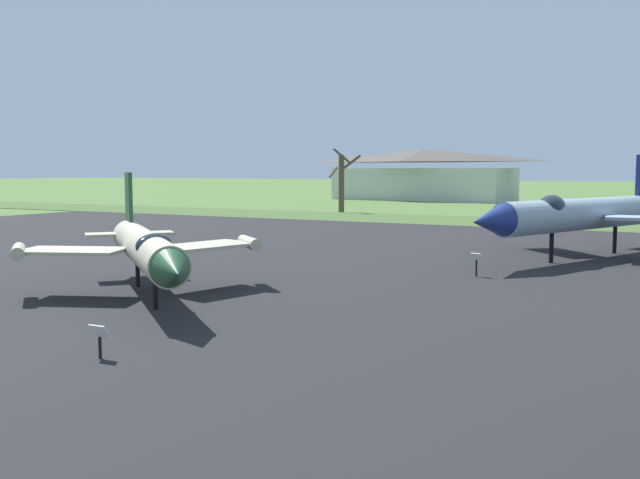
{
  "coord_description": "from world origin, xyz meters",
  "views": [
    {
      "loc": [
        19.88,
        -7.97,
        4.66
      ],
      "look_at": [
        5.3,
        18.78,
        1.67
      ],
      "focal_mm": 40.14,
      "sensor_mm": 36.0,
      "label": 1
    }
  ],
  "objects_px": {
    "visitor_building": "(423,175)",
    "jet_fighter_rear_left": "(145,248)",
    "info_placard_front_right": "(476,263)",
    "jet_fighter_front_right": "(580,213)",
    "info_placard_rear_left": "(100,338)"
  },
  "relations": [
    {
      "from": "jet_fighter_front_right",
      "to": "info_placard_rear_left",
      "type": "bearing_deg",
      "value": -105.14
    },
    {
      "from": "info_placard_front_right",
      "to": "info_placard_rear_left",
      "type": "relative_size",
      "value": 1.19
    },
    {
      "from": "visitor_building",
      "to": "info_placard_rear_left",
      "type": "bearing_deg",
      "value": -74.24
    },
    {
      "from": "info_placard_rear_left",
      "to": "jet_fighter_rear_left",
      "type": "bearing_deg",
      "value": 124.63
    },
    {
      "from": "jet_fighter_front_right",
      "to": "visitor_building",
      "type": "distance_m",
      "value": 73.21
    },
    {
      "from": "jet_fighter_front_right",
      "to": "visitor_building",
      "type": "bearing_deg",
      "value": 116.77
    },
    {
      "from": "jet_fighter_rear_left",
      "to": "visitor_building",
      "type": "relative_size",
      "value": 0.38
    },
    {
      "from": "jet_fighter_front_right",
      "to": "info_placard_front_right",
      "type": "bearing_deg",
      "value": -108.66
    },
    {
      "from": "visitor_building",
      "to": "jet_fighter_rear_left",
      "type": "bearing_deg",
      "value": -76.02
    },
    {
      "from": "jet_fighter_rear_left",
      "to": "info_placard_rear_left",
      "type": "height_order",
      "value": "jet_fighter_rear_left"
    },
    {
      "from": "info_placard_front_right",
      "to": "jet_fighter_rear_left",
      "type": "height_order",
      "value": "jet_fighter_rear_left"
    },
    {
      "from": "jet_fighter_rear_left",
      "to": "info_placard_rear_left",
      "type": "relative_size",
      "value": 12.29
    },
    {
      "from": "info_placard_rear_left",
      "to": "jet_fighter_front_right",
      "type": "bearing_deg",
      "value": 74.86
    },
    {
      "from": "jet_fighter_front_right",
      "to": "jet_fighter_rear_left",
      "type": "xyz_separation_m",
      "value": [
        -11.88,
        -19.36,
        -0.55
      ]
    },
    {
      "from": "jet_fighter_rear_left",
      "to": "visitor_building",
      "type": "bearing_deg",
      "value": 103.98
    }
  ]
}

